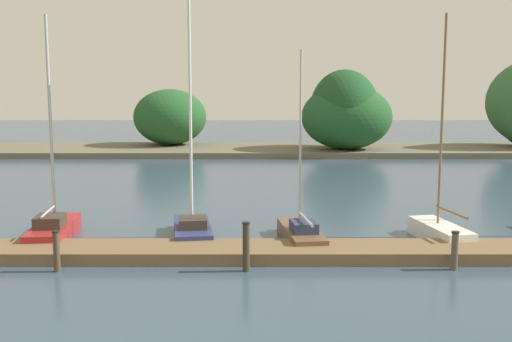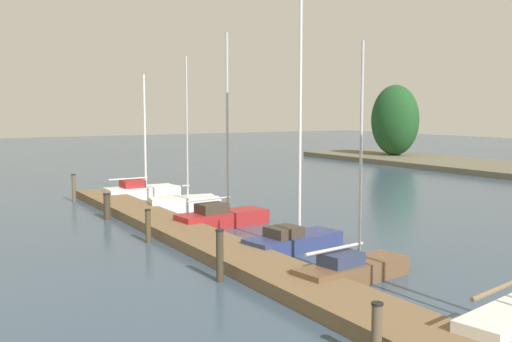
% 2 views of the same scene
% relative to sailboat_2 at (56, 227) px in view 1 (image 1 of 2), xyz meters
% --- Properties ---
extents(dock_pier, '(28.41, 1.80, 0.35)m').
position_rel_sailboat_2_xyz_m(dock_pier, '(4.13, -2.08, -0.23)').
color(dock_pier, brown).
rests_on(dock_pier, ground).
extents(far_shore, '(59.39, 8.79, 7.03)m').
position_rel_sailboat_2_xyz_m(far_shore, '(12.57, 25.65, 2.32)').
color(far_shore, '#66604C').
rests_on(far_shore, ground).
extents(sailboat_2, '(1.44, 3.82, 7.13)m').
position_rel_sailboat_2_xyz_m(sailboat_2, '(0.00, 0.00, 0.00)').
color(sailboat_2, maroon).
rests_on(sailboat_2, ground).
extents(sailboat_3, '(1.60, 3.57, 8.37)m').
position_rel_sailboat_2_xyz_m(sailboat_3, '(4.44, 0.19, 0.00)').
color(sailboat_3, navy).
rests_on(sailboat_3, ground).
extents(sailboat_4, '(1.41, 3.64, 6.04)m').
position_rel_sailboat_2_xyz_m(sailboat_4, '(7.93, -0.40, -0.07)').
color(sailboat_4, brown).
rests_on(sailboat_4, ground).
extents(sailboat_5, '(1.45, 3.18, 7.15)m').
position_rel_sailboat_2_xyz_m(sailboat_5, '(12.37, -0.18, -0.02)').
color(sailboat_5, white).
rests_on(sailboat_5, ground).
extents(mooring_piling_2, '(0.20, 0.20, 1.12)m').
position_rel_sailboat_2_xyz_m(mooring_piling_2, '(1.19, -3.42, 0.16)').
color(mooring_piling_2, '#4C3D28').
rests_on(mooring_piling_2, ground).
extents(mooring_piling_3, '(0.22, 0.22, 1.35)m').
position_rel_sailboat_2_xyz_m(mooring_piling_3, '(6.26, -3.39, 0.27)').
color(mooring_piling_3, '#3D3323').
rests_on(mooring_piling_3, ground).
extents(mooring_piling_4, '(0.21, 0.21, 1.06)m').
position_rel_sailboat_2_xyz_m(mooring_piling_4, '(11.89, -3.25, 0.13)').
color(mooring_piling_4, brown).
rests_on(mooring_piling_4, ground).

